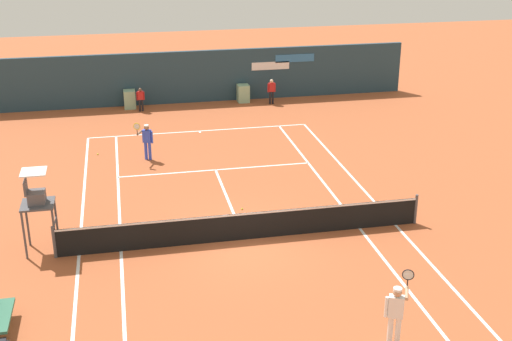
{
  "coord_description": "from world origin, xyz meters",
  "views": [
    {
      "loc": [
        -3.65,
        -19.42,
        10.23
      ],
      "look_at": [
        1.22,
        4.0,
        0.8
      ],
      "focal_mm": 47.19,
      "sensor_mm": 36.0,
      "label": 1
    }
  ],
  "objects_px": {
    "player_on_baseline": "(147,139)",
    "player_near_side": "(396,310)",
    "ball_kid_right_post": "(141,98)",
    "tennis_ball_near_service_line": "(242,209)",
    "ball_kid_left_post": "(272,90)",
    "umpire_chair": "(37,200)",
    "tennis_ball_by_sideline": "(98,154)"
  },
  "relations": [
    {
      "from": "player_on_baseline",
      "to": "player_near_side",
      "type": "height_order",
      "value": "player_near_side"
    },
    {
      "from": "ball_kid_right_post",
      "to": "tennis_ball_near_service_line",
      "type": "bearing_deg",
      "value": 101.39
    },
    {
      "from": "ball_kid_left_post",
      "to": "umpire_chair",
      "type": "bearing_deg",
      "value": 50.11
    },
    {
      "from": "ball_kid_right_post",
      "to": "tennis_ball_near_service_line",
      "type": "distance_m",
      "value": 13.75
    },
    {
      "from": "tennis_ball_by_sideline",
      "to": "umpire_chair",
      "type": "bearing_deg",
      "value": -100.47
    },
    {
      "from": "player_on_baseline",
      "to": "tennis_ball_near_service_line",
      "type": "bearing_deg",
      "value": 139.69
    },
    {
      "from": "umpire_chair",
      "to": "ball_kid_right_post",
      "type": "xyz_separation_m",
      "value": [
        3.82,
        15.15,
        -1.02
      ]
    },
    {
      "from": "umpire_chair",
      "to": "tennis_ball_by_sideline",
      "type": "xyz_separation_m",
      "value": [
        1.61,
        8.7,
        -1.72
      ]
    },
    {
      "from": "player_on_baseline",
      "to": "ball_kid_right_post",
      "type": "bearing_deg",
      "value": -68.15
    },
    {
      "from": "ball_kid_right_post",
      "to": "ball_kid_left_post",
      "type": "distance_m",
      "value": 7.14
    },
    {
      "from": "tennis_ball_by_sideline",
      "to": "tennis_ball_near_service_line",
      "type": "height_order",
      "value": "same"
    },
    {
      "from": "ball_kid_right_post",
      "to": "umpire_chair",
      "type": "bearing_deg",
      "value": 74.77
    },
    {
      "from": "player_on_baseline",
      "to": "tennis_ball_near_service_line",
      "type": "xyz_separation_m",
      "value": [
        3.04,
        -5.9,
        -0.92
      ]
    },
    {
      "from": "player_on_baseline",
      "to": "tennis_ball_near_service_line",
      "type": "distance_m",
      "value": 6.7
    },
    {
      "from": "umpire_chair",
      "to": "tennis_ball_by_sideline",
      "type": "height_order",
      "value": "umpire_chair"
    },
    {
      "from": "ball_kid_left_post",
      "to": "tennis_ball_by_sideline",
      "type": "xyz_separation_m",
      "value": [
        -9.35,
        -6.45,
        -0.77
      ]
    },
    {
      "from": "player_near_side",
      "to": "tennis_ball_near_service_line",
      "type": "xyz_separation_m",
      "value": [
        -2.23,
        8.66,
        -0.96
      ]
    },
    {
      "from": "umpire_chair",
      "to": "tennis_ball_near_service_line",
      "type": "xyz_separation_m",
      "value": [
        6.78,
        1.74,
        -1.72
      ]
    },
    {
      "from": "tennis_ball_by_sideline",
      "to": "tennis_ball_near_service_line",
      "type": "distance_m",
      "value": 8.67
    },
    {
      "from": "ball_kid_right_post",
      "to": "player_near_side",
      "type": "bearing_deg",
      "value": 102.16
    },
    {
      "from": "ball_kid_right_post",
      "to": "player_on_baseline",
      "type": "bearing_deg",
      "value": 88.35
    },
    {
      "from": "player_on_baseline",
      "to": "ball_kid_left_post",
      "type": "height_order",
      "value": "player_on_baseline"
    },
    {
      "from": "ball_kid_left_post",
      "to": "tennis_ball_near_service_line",
      "type": "distance_m",
      "value": 14.07
    },
    {
      "from": "umpire_chair",
      "to": "player_on_baseline",
      "type": "height_order",
      "value": "umpire_chair"
    },
    {
      "from": "ball_kid_right_post",
      "to": "tennis_ball_near_service_line",
      "type": "relative_size",
      "value": 18.78
    },
    {
      "from": "ball_kid_left_post",
      "to": "tennis_ball_by_sideline",
      "type": "distance_m",
      "value": 11.39
    },
    {
      "from": "player_near_side",
      "to": "ball_kid_left_post",
      "type": "height_order",
      "value": "player_near_side"
    },
    {
      "from": "tennis_ball_by_sideline",
      "to": "player_near_side",
      "type": "bearing_deg",
      "value": -64.64
    },
    {
      "from": "player_near_side",
      "to": "tennis_ball_by_sideline",
      "type": "xyz_separation_m",
      "value": [
        -7.4,
        15.62,
        -0.96
      ]
    },
    {
      "from": "ball_kid_left_post",
      "to": "tennis_ball_near_service_line",
      "type": "relative_size",
      "value": 20.4
    },
    {
      "from": "player_on_baseline",
      "to": "tennis_ball_near_service_line",
      "type": "height_order",
      "value": "player_on_baseline"
    },
    {
      "from": "player_near_side",
      "to": "tennis_ball_by_sideline",
      "type": "bearing_deg",
      "value": 139.87
    }
  ]
}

